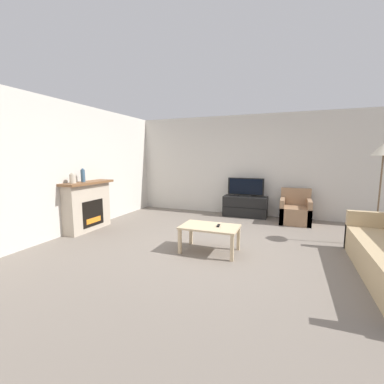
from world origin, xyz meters
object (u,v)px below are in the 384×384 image
(mantel_vase_centre_left, at_px, (83,176))
(coffee_table, at_px, (210,229))
(tv, at_px, (246,188))
(armchair, at_px, (295,212))
(fireplace, at_px, (87,205))
(floor_lamp, at_px, (383,155))
(remote, at_px, (218,226))
(tv_stand, at_px, (245,206))
(mantel_vase_left, at_px, (73,178))

(mantel_vase_centre_left, distance_m, coffee_table, 2.97)
(tv, distance_m, armchair, 1.35)
(fireplace, height_order, tv, fireplace)
(tv, distance_m, floor_lamp, 3.06)
(armchair, distance_m, floor_lamp, 2.25)
(fireplace, distance_m, mantel_vase_centre_left, 0.66)
(armchair, distance_m, coffee_table, 2.93)
(remote, bearing_deg, tv_stand, 82.97)
(tv, bearing_deg, remote, -89.77)
(fireplace, height_order, mantel_vase_centre_left, mantel_vase_centre_left)
(mantel_vase_centre_left, distance_m, armchair, 4.93)
(mantel_vase_centre_left, bearing_deg, mantel_vase_left, -90.00)
(tv, distance_m, remote, 2.78)
(fireplace, xyz_separation_m, remote, (3.01, -0.26, -0.09))
(mantel_vase_centre_left, relative_size, tv, 0.31)
(fireplace, xyz_separation_m, tv, (3.00, 2.50, 0.23))
(fireplace, distance_m, tv, 3.91)
(fireplace, relative_size, tv, 1.30)
(remote, bearing_deg, fireplace, 167.71)
(floor_lamp, bearing_deg, fireplace, -169.07)
(mantel_vase_left, distance_m, tv_stand, 4.23)
(fireplace, bearing_deg, mantel_vase_left, -87.40)
(tv_stand, distance_m, floor_lamp, 3.24)
(armchair, height_order, coffee_table, armchair)
(armchair, bearing_deg, tv, 170.19)
(tv_stand, xyz_separation_m, remote, (0.01, -2.77, 0.19))
(tv_stand, bearing_deg, mantel_vase_left, -136.09)
(mantel_vase_left, relative_size, armchair, 0.27)
(mantel_vase_centre_left, xyz_separation_m, remote, (2.99, -0.17, -0.74))
(tv_stand, height_order, armchair, armchair)
(armchair, bearing_deg, coffee_table, -117.88)
(remote, bearing_deg, mantel_vase_centre_left, 169.43)
(mantel_vase_centre_left, height_order, remote, mantel_vase_centre_left)
(fireplace, bearing_deg, coffee_table, -5.98)
(fireplace, height_order, armchair, fireplace)
(coffee_table, bearing_deg, remote, 14.47)
(tv, bearing_deg, mantel_vase_centre_left, -138.99)
(floor_lamp, bearing_deg, mantel_vase_centre_left, -168.13)
(mantel_vase_centre_left, bearing_deg, coffee_table, -4.19)
(tv, distance_m, coffee_table, 2.83)
(fireplace, height_order, mantel_vase_left, mantel_vase_left)
(mantel_vase_left, bearing_deg, tv, 43.89)
(fireplace, xyz_separation_m, mantel_vase_left, (0.02, -0.37, 0.62))
(mantel_vase_left, distance_m, remote, 3.08)
(remote, bearing_deg, armchair, 57.00)
(floor_lamp, bearing_deg, tv, 151.01)
(armchair, bearing_deg, mantel_vase_left, -147.85)
(mantel_vase_left, distance_m, mantel_vase_centre_left, 0.28)
(fireplace, relative_size, tv_stand, 1.07)
(coffee_table, bearing_deg, tv_stand, 87.40)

